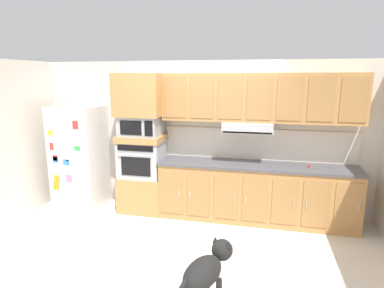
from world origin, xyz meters
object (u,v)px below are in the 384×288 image
Objects in this scene: microwave at (141,125)px; refrigerator at (80,157)px; screwdriver at (310,166)px; built_in_oven at (142,159)px; dog at (207,269)px.

refrigerator is at bearing -176.57° from microwave.
refrigerator is 12.92× the size of screwdriver.
screwdriver is (2.66, 0.00, 0.03)m from built_in_oven.
refrigerator is at bearing -176.57° from built_in_oven.
refrigerator reaches higher than microwave.
microwave is (0.00, -0.00, 0.56)m from built_in_oven.
refrigerator is 1.13m from built_in_oven.
microwave is at bearing 59.03° from dog.
refrigerator is at bearing 75.94° from dog.
built_in_oven is at bearing -179.93° from screwdriver.
screwdriver is 2.49m from dog.
built_in_oven is at bearing 3.43° from refrigerator.
screwdriver is at bearing 1.08° from refrigerator.
refrigerator is 2.03× the size of dog.
built_in_oven is 2.64m from dog.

